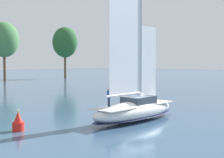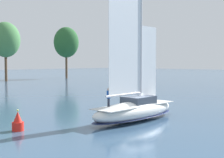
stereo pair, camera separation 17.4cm
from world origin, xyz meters
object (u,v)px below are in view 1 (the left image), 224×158
at_px(tree_shore_left, 65,42).
at_px(channel_buoy, 18,123).
at_px(tree_shore_right, 4,40).
at_px(sailboat_main, 135,108).

distance_m(tree_shore_left, channel_buoy, 83.15).
bearing_deg(channel_buoy, tree_shore_left, 49.83).
distance_m(tree_shore_right, sailboat_main, 69.22).
xyz_separation_m(sailboat_main, channel_buoy, (-9.86, 3.83, -0.50)).
bearing_deg(tree_shore_left, sailboat_main, -122.94).
bearing_deg(tree_shore_left, channel_buoy, -130.17).
bearing_deg(channel_buoy, sailboat_main, -21.24).
relative_size(tree_shore_left, tree_shore_right, 1.03).
relative_size(tree_shore_left, channel_buoy, 10.19).
relative_size(tree_shore_left, sailboat_main, 1.17).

